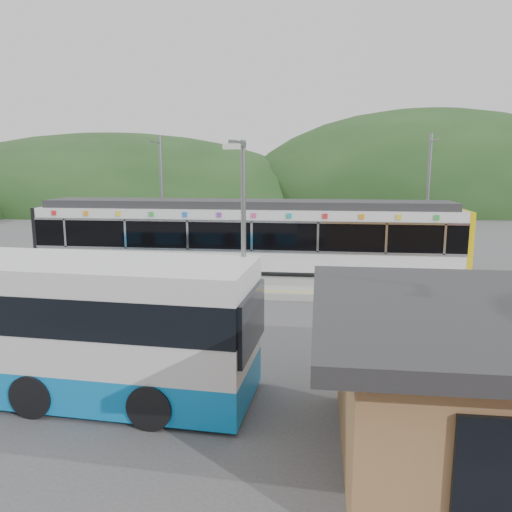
# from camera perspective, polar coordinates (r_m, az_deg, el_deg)

# --- Properties ---
(ground) EXTENTS (120.00, 120.00, 0.00)m
(ground) POSITION_cam_1_polar(r_m,az_deg,el_deg) (18.67, 2.34, -6.51)
(ground) COLOR #4C4C4F
(ground) RESTS_ON ground
(hills) EXTENTS (146.00, 149.00, 26.00)m
(hills) POSITION_cam_1_polar(r_m,az_deg,el_deg) (24.20, 18.20, -3.12)
(hills) COLOR #1E3D19
(hills) RESTS_ON ground
(platform) EXTENTS (26.00, 3.20, 0.30)m
(platform) POSITION_cam_1_polar(r_m,az_deg,el_deg) (21.81, 3.06, -3.64)
(platform) COLOR #9E9E99
(platform) RESTS_ON ground
(yellow_line) EXTENTS (26.00, 0.10, 0.01)m
(yellow_line) POSITION_cam_1_polar(r_m,az_deg,el_deg) (20.51, 2.81, -4.09)
(yellow_line) COLOR yellow
(yellow_line) RESTS_ON platform
(train) EXTENTS (20.44, 3.01, 3.74)m
(train) POSITION_cam_1_polar(r_m,az_deg,el_deg) (24.29, -1.17, 2.41)
(train) COLOR black
(train) RESTS_ON ground
(catenary_mast_west) EXTENTS (0.18, 1.80, 7.00)m
(catenary_mast_west) POSITION_cam_1_polar(r_m,az_deg,el_deg) (27.75, -10.75, 6.50)
(catenary_mast_west) COLOR slate
(catenary_mast_west) RESTS_ON ground
(catenary_mast_east) EXTENTS (0.18, 1.80, 7.00)m
(catenary_mast_east) POSITION_cam_1_polar(r_m,az_deg,el_deg) (27.02, 19.01, 6.02)
(catenary_mast_east) COLOR slate
(catenary_mast_east) RESTS_ON ground
(bus) EXTENTS (12.06, 3.52, 3.25)m
(bus) POSITION_cam_1_polar(r_m,az_deg,el_deg) (13.58, -26.35, -7.15)
(bus) COLOR #0E7ED2
(bus) RESTS_ON ground
(lamp_post) EXTENTS (0.37, 1.07, 5.97)m
(lamp_post) POSITION_cam_1_polar(r_m,az_deg,el_deg) (11.74, -1.52, 1.34)
(lamp_post) COLOR slate
(lamp_post) RESTS_ON ground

